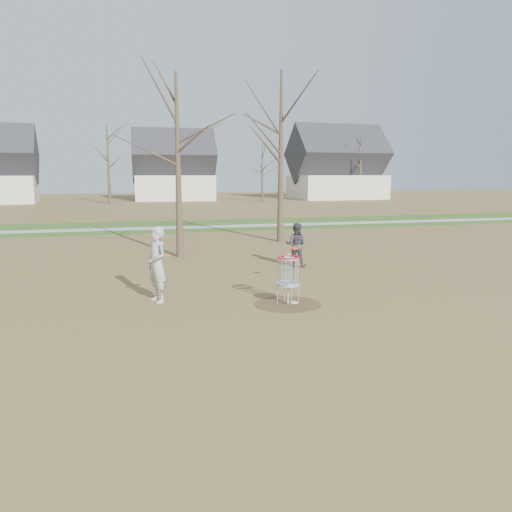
% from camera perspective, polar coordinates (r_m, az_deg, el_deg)
% --- Properties ---
extents(ground, '(160.00, 160.00, 0.00)m').
position_cam_1_polar(ground, '(13.50, 3.66, -5.54)').
color(ground, brown).
rests_on(ground, ground).
extents(green_band, '(160.00, 8.00, 0.01)m').
position_cam_1_polar(green_band, '(33.82, -7.45, 3.46)').
color(green_band, '#2D5119').
rests_on(green_band, ground).
extents(footpath, '(160.00, 1.50, 0.01)m').
position_cam_1_polar(footpath, '(32.83, -7.24, 3.30)').
color(footpath, '#9E9E99').
rests_on(footpath, green_band).
extents(dirt_circle, '(1.80, 1.80, 0.01)m').
position_cam_1_polar(dirt_circle, '(13.50, 3.66, -5.52)').
color(dirt_circle, '#47331E').
rests_on(dirt_circle, ground).
extents(player_standing, '(0.76, 0.89, 2.07)m').
position_cam_1_polar(player_standing, '(13.80, -11.24, -0.98)').
color(player_standing, '#ABABAB').
rests_on(player_standing, ground).
extents(player_throwing, '(1.00, 0.93, 1.65)m').
position_cam_1_polar(player_throwing, '(18.82, 4.59, 1.28)').
color(player_throwing, '#39383D').
rests_on(player_throwing, ground).
extents(disc_grounded, '(0.22, 0.22, 0.02)m').
position_cam_1_polar(disc_grounded, '(13.65, 4.39, -5.30)').
color(disc_grounded, white).
rests_on(disc_grounded, dirt_circle).
extents(discs_in_play, '(4.30, 1.49, 0.21)m').
position_cam_1_polar(discs_in_play, '(14.59, -2.08, 0.54)').
color(discs_in_play, '#F4330C').
rests_on(discs_in_play, ground).
extents(disc_golf_basket, '(0.64, 0.64, 1.35)m').
position_cam_1_polar(disc_golf_basket, '(13.30, 3.70, -1.73)').
color(disc_golf_basket, '#9EA3AD').
rests_on(disc_golf_basket, ground).
extents(bare_trees, '(52.62, 44.98, 9.00)m').
position_cam_1_polar(bare_trees, '(48.57, -7.66, 11.56)').
color(bare_trees, '#382B1E').
rests_on(bare_trees, ground).
extents(houses_row, '(56.51, 10.01, 7.26)m').
position_cam_1_polar(houses_row, '(65.49, -7.17, 9.40)').
color(houses_row, silver).
rests_on(houses_row, ground).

